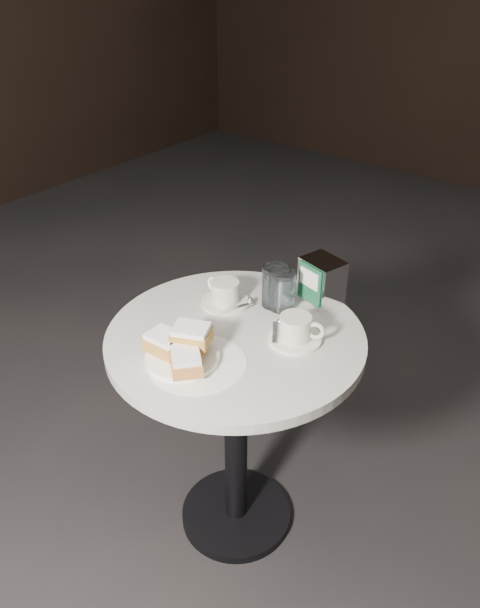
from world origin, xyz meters
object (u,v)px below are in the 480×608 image
Objects in this scene: coffee_cup_right at (296,330)px; water_glass_right at (282,291)px; water_glass_left at (275,286)px; beignet_plate at (181,350)px; coffee_cup_left at (225,294)px; cafe_table at (236,391)px; napkin_dispenser at (321,281)px.

water_glass_right reaches higher than coffee_cup_right.
beignet_plate is at bearing -94.51° from water_glass_left.
water_glass_left is (0.12, 0.09, 0.03)m from coffee_cup_left.
coffee_cup_left is 1.38× the size of water_glass_right.
cafe_table is 0.32m from water_glass_left.
napkin_dispenser is (0.21, 0.18, 0.04)m from coffee_cup_left.
water_glass_right is 0.12m from napkin_dispenser.
coffee_cup_right is 0.17m from water_glass_right.
coffee_cup_left is 0.88× the size of coffee_cup_right.
cafe_table is at bearing -91.81° from napkin_dispenser.
coffee_cup_right reaches higher than coffee_cup_left.
water_glass_right is at bearing 118.26° from coffee_cup_right.
water_glass_left is at bearing 123.47° from coffee_cup_right.
cafe_table is 6.39× the size of water_glass_right.
beignet_plate is 1.99× the size of water_glass_right.
water_glass_left is (0.03, 0.36, 0.03)m from beignet_plate.
napkin_dispenser is at bearing 46.79° from water_glass_left.
beignet_plate reaches higher than cafe_table.
coffee_cup_right is 1.48× the size of water_glass_left.
water_glass_right is (0.03, -0.00, -0.00)m from water_glass_left.
beignet_plate is at bearing -100.76° from cafe_table.
coffee_cup_left is at bearing -149.85° from water_glass_right.
cafe_table is 3.21× the size of beignet_plate.
coffee_cup_left reaches higher than cafe_table.
water_glass_left reaches higher than water_glass_right.
napkin_dispenser reaches higher than coffee_cup_left.
water_glass_left is 0.14m from napkin_dispenser.
coffee_cup_left is 1.31× the size of water_glass_left.
water_glass_left reaches higher than cafe_table.
cafe_table is 4.63× the size of coffee_cup_left.
coffee_cup_left is 1.20× the size of napkin_dispenser.
water_glass_right is at bearing 39.82° from coffee_cup_left.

